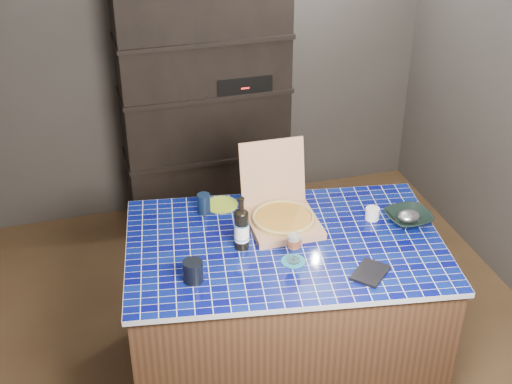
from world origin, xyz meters
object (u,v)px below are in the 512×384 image
object	(u,v)px
kitchen_island	(283,310)
bowl	(408,218)
wine_glass	(294,241)
pizza_box	(282,215)
dvd_case	(370,273)
mead_bottle	(242,228)

from	to	relation	value
kitchen_island	bowl	bearing A→B (deg)	8.89
kitchen_island	bowl	xyz separation A→B (m)	(0.70, 0.00, 0.48)
kitchen_island	wine_glass	bearing A→B (deg)	-85.09
pizza_box	bowl	size ratio (longest dim) A/B	1.88
wine_glass	bowl	world-z (taller)	wine_glass
pizza_box	kitchen_island	bearing A→B (deg)	-101.55
pizza_box	dvd_case	size ratio (longest dim) A/B	2.31
wine_glass	bowl	bearing A→B (deg)	13.38
wine_glass	pizza_box	bearing A→B (deg)	81.63
kitchen_island	dvd_case	xyz separation A→B (m)	(0.32, -0.37, 0.46)
mead_bottle	pizza_box	bearing A→B (deg)	29.77
pizza_box	mead_bottle	world-z (taller)	pizza_box
kitchen_island	bowl	distance (m)	0.85
pizza_box	wine_glass	world-z (taller)	pizza_box
bowl	pizza_box	bearing A→B (deg)	165.43
kitchen_island	wine_glass	world-z (taller)	wine_glass
wine_glass	bowl	xyz separation A→B (m)	(0.72, 0.17, -0.09)
kitchen_island	wine_glass	distance (m)	0.60
kitchen_island	wine_glass	size ratio (longest dim) A/B	10.38
pizza_box	wine_glass	distance (m)	0.35
kitchen_island	bowl	world-z (taller)	bowl
mead_bottle	dvd_case	xyz separation A→B (m)	(0.55, -0.39, -0.11)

